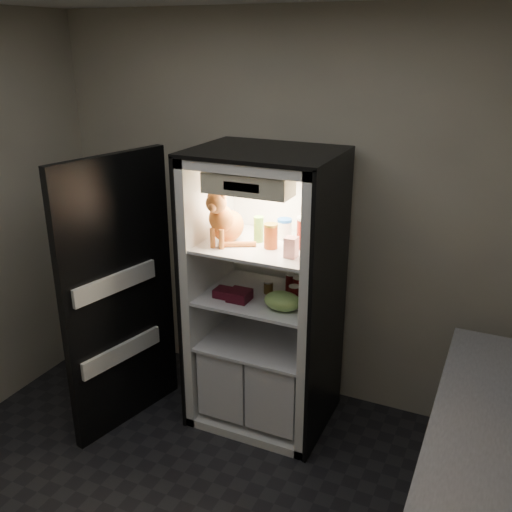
# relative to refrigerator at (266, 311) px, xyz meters

# --- Properties ---
(room_shell) EXTENTS (3.60, 3.60, 3.60)m
(room_shell) POSITION_rel_refrigerator_xyz_m (0.00, -1.38, 0.83)
(room_shell) COLOR white
(room_shell) RESTS_ON floor
(refrigerator) EXTENTS (0.90, 0.72, 1.88)m
(refrigerator) POSITION_rel_refrigerator_xyz_m (0.00, 0.00, 0.00)
(refrigerator) COLOR white
(refrigerator) RESTS_ON floor
(fridge_door) EXTENTS (0.25, 0.86, 1.85)m
(fridge_door) POSITION_rel_refrigerator_xyz_m (-0.85, -0.45, 0.12)
(fridge_door) COLOR black
(fridge_door) RESTS_ON floor
(tabby_cat) EXTENTS (0.32, 0.36, 0.38)m
(tabby_cat) POSITION_rel_refrigerator_xyz_m (-0.22, -0.15, 0.64)
(tabby_cat) COLOR #C54E19
(tabby_cat) RESTS_ON refrigerator
(parmesan_shaker) EXTENTS (0.06, 0.06, 0.16)m
(parmesan_shaker) POSITION_rel_refrigerator_xyz_m (-0.04, -0.04, 0.58)
(parmesan_shaker) COLOR green
(parmesan_shaker) RESTS_ON refrigerator
(mayo_tub) EXTENTS (0.09, 0.09, 0.13)m
(mayo_tub) POSITION_rel_refrigerator_xyz_m (0.09, 0.09, 0.56)
(mayo_tub) COLOR white
(mayo_tub) RESTS_ON refrigerator
(salsa_jar) EXTENTS (0.09, 0.09, 0.15)m
(salsa_jar) POSITION_rel_refrigerator_xyz_m (0.08, -0.11, 0.58)
(salsa_jar) COLOR maroon
(salsa_jar) RESTS_ON refrigerator
(pepper_jar) EXTENTS (0.12, 0.12, 0.20)m
(pepper_jar) POSITION_rel_refrigerator_xyz_m (0.27, -0.03, 0.60)
(pepper_jar) COLOR maroon
(pepper_jar) RESTS_ON refrigerator
(cream_carton) EXTENTS (0.07, 0.07, 0.12)m
(cream_carton) POSITION_rel_refrigerator_xyz_m (0.25, -0.21, 0.56)
(cream_carton) COLOR white
(cream_carton) RESTS_ON refrigerator
(soda_can_a) EXTENTS (0.07, 0.07, 0.13)m
(soda_can_a) POSITION_rel_refrigerator_xyz_m (0.15, 0.05, 0.21)
(soda_can_a) COLOR black
(soda_can_a) RESTS_ON refrigerator
(soda_can_b) EXTENTS (0.07, 0.07, 0.13)m
(soda_can_b) POSITION_rel_refrigerator_xyz_m (0.22, 0.00, 0.22)
(soda_can_b) COLOR black
(soda_can_b) RESTS_ON refrigerator
(soda_can_c) EXTENTS (0.07, 0.07, 0.13)m
(soda_can_c) POSITION_rel_refrigerator_xyz_m (0.24, -0.13, 0.21)
(soda_can_c) COLOR black
(soda_can_c) RESTS_ON refrigerator
(condiment_jar) EXTENTS (0.06, 0.06, 0.08)m
(condiment_jar) POSITION_rel_refrigerator_xyz_m (0.03, -0.03, 0.19)
(condiment_jar) COLOR brown
(condiment_jar) RESTS_ON refrigerator
(grape_bag) EXTENTS (0.23, 0.17, 0.12)m
(grape_bag) POSITION_rel_refrigerator_xyz_m (0.20, -0.22, 0.21)
(grape_bag) COLOR #9CCF60
(grape_bag) RESTS_ON refrigerator
(berry_box_left) EXTENTS (0.11, 0.11, 0.05)m
(berry_box_left) POSITION_rel_refrigerator_xyz_m (-0.22, -0.19, 0.18)
(berry_box_left) COLOR #510D1C
(berry_box_left) RESTS_ON refrigerator
(berry_box_right) EXTENTS (0.13, 0.13, 0.07)m
(berry_box_right) POSITION_rel_refrigerator_xyz_m (-0.10, -0.20, 0.18)
(berry_box_right) COLOR #510D1C
(berry_box_right) RESTS_ON refrigerator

